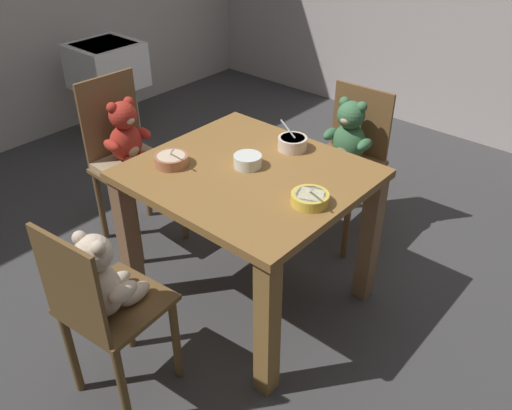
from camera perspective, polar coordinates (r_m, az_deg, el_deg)
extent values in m
cube|color=#3F3E3E|center=(2.87, -0.66, -9.74)|extent=(5.20, 5.20, 0.04)
cube|color=olive|center=(2.42, -0.78, 3.25)|extent=(0.99, 0.89, 0.04)
cube|color=brown|center=(2.70, -13.38, -3.78)|extent=(0.08, 0.08, 0.70)
cube|color=olive|center=(2.19, 1.19, -13.04)|extent=(0.08, 0.08, 0.70)
cube|color=brown|center=(3.12, -2.02, 2.69)|extent=(0.08, 0.08, 0.70)
cube|color=olive|center=(2.69, 11.96, -3.62)|extent=(0.08, 0.08, 0.70)
cube|color=brown|center=(3.08, 8.99, 4.13)|extent=(0.41, 0.42, 0.02)
cube|color=brown|center=(3.14, 11.17, 8.80)|extent=(0.36, 0.03, 0.40)
cylinder|color=brown|center=(3.14, 4.40, 0.14)|extent=(0.04, 0.04, 0.45)
cylinder|color=brown|center=(3.01, 9.62, -2.03)|extent=(0.04, 0.04, 0.45)
cylinder|color=brown|center=(3.40, 7.76, 2.64)|extent=(0.04, 0.04, 0.45)
cylinder|color=brown|center=(3.27, 12.70, 0.74)|extent=(0.04, 0.04, 0.45)
ellipsoid|color=#407248|center=(3.08, 9.87, 6.60)|extent=(0.20, 0.17, 0.22)
ellipsoid|color=#CBB487|center=(3.04, 9.35, 6.08)|extent=(0.11, 0.06, 0.13)
sphere|color=#407248|center=(3.00, 10.08, 9.42)|extent=(0.15, 0.15, 0.15)
ellipsoid|color=#CBB487|center=(2.96, 9.52, 8.89)|extent=(0.06, 0.06, 0.05)
sphere|color=#407248|center=(3.01, 9.38, 10.76)|extent=(0.06, 0.06, 0.06)
sphere|color=#407248|center=(2.96, 11.20, 10.21)|extent=(0.06, 0.06, 0.06)
ellipsoid|color=#407248|center=(3.09, 7.95, 7.50)|extent=(0.07, 0.13, 0.06)
ellipsoid|color=#407248|center=(3.00, 11.48, 6.30)|extent=(0.07, 0.13, 0.06)
ellipsoid|color=#407248|center=(3.05, 7.78, 4.86)|extent=(0.07, 0.15, 0.07)
ellipsoid|color=#407248|center=(3.00, 9.49, 4.24)|extent=(0.07, 0.15, 0.07)
cube|color=brown|center=(2.20, -14.63, -10.19)|extent=(0.39, 0.39, 0.02)
cube|color=brown|center=(1.99, -19.16, -8.24)|extent=(0.33, 0.05, 0.41)
cylinder|color=brown|center=(2.35, -8.52, -13.95)|extent=(0.04, 0.04, 0.45)
cylinder|color=brown|center=(2.52, -13.66, -10.80)|extent=(0.04, 0.04, 0.45)
cylinder|color=brown|center=(2.23, -14.01, -18.35)|extent=(0.04, 0.04, 0.45)
cylinder|color=brown|center=(2.40, -19.03, -14.62)|extent=(0.04, 0.04, 0.45)
ellipsoid|color=beige|center=(2.10, -16.39, -8.64)|extent=(0.21, 0.18, 0.23)
ellipsoid|color=#DCB089|center=(2.13, -15.24, -8.12)|extent=(0.11, 0.07, 0.14)
sphere|color=beige|center=(2.00, -16.91, -4.94)|extent=(0.14, 0.14, 0.14)
ellipsoid|color=#DCB089|center=(2.03, -15.79, -4.49)|extent=(0.06, 0.05, 0.04)
sphere|color=beige|center=(1.93, -16.44, -4.39)|extent=(0.05, 0.05, 0.05)
sphere|color=beige|center=(2.00, -18.28, -3.35)|extent=(0.05, 0.05, 0.05)
ellipsoid|color=beige|center=(2.02, -13.93, -8.99)|extent=(0.07, 0.13, 0.06)
ellipsoid|color=beige|center=(2.16, -17.92, -6.52)|extent=(0.07, 0.13, 0.06)
ellipsoid|color=beige|center=(2.17, -12.78, -9.17)|extent=(0.08, 0.15, 0.07)
ellipsoid|color=beige|center=(2.23, -14.70, -8.01)|extent=(0.08, 0.15, 0.07)
cube|color=brown|center=(3.07, -12.54, 3.59)|extent=(0.43, 0.41, 0.02)
cube|color=brown|center=(3.11, -15.26, 8.87)|extent=(0.03, 0.36, 0.49)
cylinder|color=brown|center=(2.99, -12.56, -2.61)|extent=(0.04, 0.04, 0.45)
cylinder|color=brown|center=(3.14, -7.75, -0.09)|extent=(0.04, 0.04, 0.45)
cylinder|color=brown|center=(3.25, -16.19, -0.08)|extent=(0.04, 0.04, 0.45)
cylinder|color=brown|center=(3.39, -11.58, 2.14)|extent=(0.04, 0.04, 0.45)
cube|color=tan|center=(3.05, -12.61, 4.05)|extent=(0.39, 0.37, 0.04)
ellipsoid|color=#B32E22|center=(3.05, -13.68, 6.51)|extent=(0.16, 0.19, 0.21)
ellipsoid|color=beige|center=(3.02, -13.10, 6.05)|extent=(0.06, 0.10, 0.13)
sphere|color=#B32E22|center=(2.98, -13.98, 9.25)|extent=(0.15, 0.15, 0.15)
ellipsoid|color=beige|center=(2.94, -13.34, 8.78)|extent=(0.06, 0.06, 0.05)
sphere|color=#B32E22|center=(2.94, -15.09, 9.97)|extent=(0.06, 0.06, 0.06)
sphere|color=#B32E22|center=(2.99, -13.40, 10.62)|extent=(0.06, 0.06, 0.06)
ellipsoid|color=#B32E22|center=(2.97, -15.13, 6.14)|extent=(0.12, 0.06, 0.06)
ellipsoid|color=#B32E22|center=(3.07, -11.91, 7.50)|extent=(0.12, 0.06, 0.06)
ellipsoid|color=#B32E22|center=(2.98, -13.07, 4.29)|extent=(0.14, 0.07, 0.06)
ellipsoid|color=#B32E22|center=(3.03, -11.51, 4.99)|extent=(0.14, 0.07, 0.06)
cylinder|color=yellow|center=(2.18, 5.76, 0.68)|extent=(0.16, 0.16, 0.05)
cylinder|color=yellow|center=(2.19, 5.73, 0.29)|extent=(0.09, 0.09, 0.01)
cylinder|color=beige|center=(2.17, 5.79, 1.12)|extent=(0.13, 0.13, 0.01)
cylinder|color=#BCBCC1|center=(2.12, 5.91, 1.55)|extent=(0.08, 0.09, 0.08)
ellipsoid|color=#BCBCC1|center=(2.18, 5.76, 1.21)|extent=(0.04, 0.04, 0.01)
cylinder|color=silver|center=(2.44, -0.89, 4.72)|extent=(0.13, 0.13, 0.06)
cylinder|color=silver|center=(2.45, -0.89, 4.24)|extent=(0.07, 0.07, 0.01)
cylinder|color=beige|center=(2.43, -0.90, 5.20)|extent=(0.11, 0.11, 0.01)
cylinder|color=#B66F4F|center=(2.48, -8.99, 4.74)|extent=(0.16, 0.16, 0.05)
cylinder|color=#B66F4F|center=(2.49, -8.95, 4.36)|extent=(0.09, 0.09, 0.01)
cylinder|color=beige|center=(2.47, -9.03, 5.14)|extent=(0.13, 0.13, 0.01)
cylinder|color=#BCBCC1|center=(2.42, -8.94, 5.65)|extent=(0.10, 0.06, 0.08)
ellipsoid|color=#BCBCC1|center=(2.48, -9.07, 5.21)|extent=(0.04, 0.04, 0.01)
cylinder|color=beige|center=(2.59, 3.90, 6.57)|extent=(0.14, 0.14, 0.06)
cylinder|color=beige|center=(2.61, 3.88, 6.06)|extent=(0.08, 0.08, 0.01)
cylinder|color=#C3BF8A|center=(2.58, 3.92, 7.06)|extent=(0.12, 0.12, 0.01)
cylinder|color=#BCBCC1|center=(2.58, 3.42, 8.08)|extent=(0.10, 0.01, 0.07)
ellipsoid|color=#BCBCC1|center=(2.58, 4.10, 6.92)|extent=(0.03, 0.02, 0.01)
cube|color=#B7B2A8|center=(4.46, -14.89, 9.47)|extent=(0.27, 0.28, 0.44)
cube|color=white|center=(4.33, -15.62, 14.12)|extent=(0.45, 0.47, 0.33)
cube|color=#38383D|center=(4.29, -15.88, 15.69)|extent=(0.36, 0.38, 0.08)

